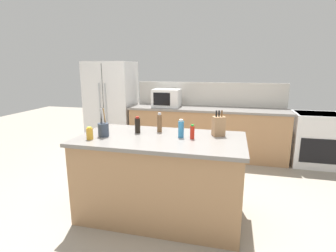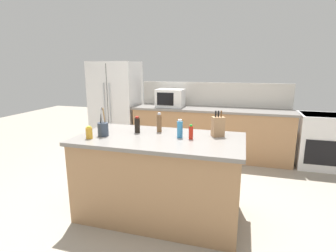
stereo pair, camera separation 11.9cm
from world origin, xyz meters
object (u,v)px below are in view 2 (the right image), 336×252
refrigerator (116,106)px  microwave (170,98)px  honey_jar (89,133)px  pepper_grinder (159,123)px  knife_block (218,126)px  hot_sauce_bottle (191,132)px  range_oven (321,141)px  soy_sauce_bottle (137,125)px  dish_soap_bottle (180,129)px  utensil_crock (103,129)px

refrigerator → microwave: 1.21m
honey_jar → pepper_grinder: (0.64, 0.50, 0.04)m
microwave → pepper_grinder: bearing=-78.1°
knife_block → hot_sauce_bottle: size_ratio=1.83×
range_oven → knife_block: (-1.57, -1.97, 0.59)m
soy_sauce_bottle → hot_sauce_bottle: 0.67m
range_oven → dish_soap_bottle: bearing=-132.5°
range_oven → knife_block: bearing=-128.6°
utensil_crock → hot_sauce_bottle: utensil_crock is taller
refrigerator → dish_soap_bottle: refrigerator is taller
microwave → honey_jar: bearing=-95.2°
range_oven → pepper_grinder: bearing=-139.1°
utensil_crock → knife_block: bearing=15.3°
hot_sauce_bottle → knife_block: bearing=37.8°
soy_sauce_bottle → dish_soap_bottle: (0.53, -0.07, 0.00)m
pepper_grinder → refrigerator: bearing=128.4°
knife_block → soy_sauce_bottle: size_ratio=1.49×
range_oven → utensil_crock: 3.69m
refrigerator → hot_sauce_bottle: (2.03, -2.23, 0.11)m
utensil_crock → pepper_grinder: bearing=32.3°
utensil_crock → pepper_grinder: size_ratio=1.38×
refrigerator → soy_sauce_bottle: size_ratio=9.24×
utensil_crock → dish_soap_bottle: size_ratio=1.58×
refrigerator → soy_sauce_bottle: 2.53m
honey_jar → pepper_grinder: 0.81m
refrigerator → pepper_grinder: bearing=-51.6°
dish_soap_bottle → range_oven: bearing=47.5°
refrigerator → hot_sauce_bottle: refrigerator is taller
soy_sauce_bottle → dish_soap_bottle: 0.54m
range_oven → hot_sauce_bottle: size_ratio=5.79×
refrigerator → honey_jar: (0.96, -2.51, 0.10)m
utensil_crock → pepper_grinder: (0.55, 0.35, 0.03)m
soy_sauce_bottle → range_oven: bearing=39.6°
hot_sauce_bottle → utensil_crock: bearing=-172.2°
knife_block → dish_soap_bottle: bearing=177.7°
soy_sauce_bottle → knife_block: bearing=6.0°
microwave → hot_sauce_bottle: microwave is taller
microwave → range_oven: bearing=-0.0°
honey_jar → refrigerator: bearing=110.9°
honey_jar → hot_sauce_bottle: bearing=14.8°
range_oven → dish_soap_bottle: (-1.97, -2.15, 0.57)m
microwave → dish_soap_bottle: microwave is taller
range_oven → soy_sauce_bottle: bearing=-140.4°
refrigerator → hot_sauce_bottle: 3.02m
knife_block → refrigerator: bearing=112.5°
refrigerator → soy_sauce_bottle: bearing=-57.3°
utensil_crock → microwave: bearing=86.6°
range_oven → pepper_grinder: size_ratio=3.97×
range_oven → utensil_crock: utensil_crock is taller
hot_sauce_bottle → microwave: bearing=111.1°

